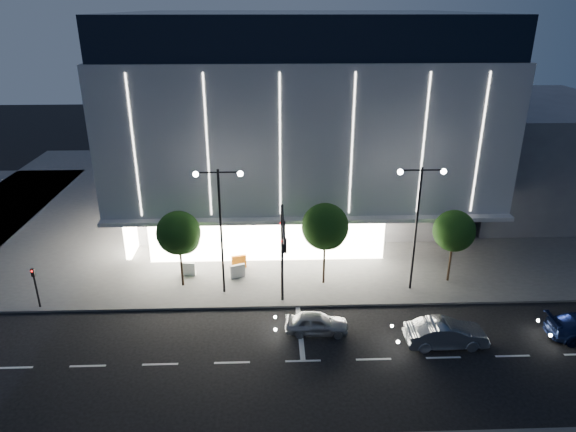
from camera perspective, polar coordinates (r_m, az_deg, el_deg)
The scene contains 16 objects.
ground at distance 31.18m, azimuth -2.28°, elevation -14.17°, with size 160.00×160.00×0.00m, color black.
sidewalk_museum at distance 52.61m, azimuth 3.18°, elevation 1.82°, with size 70.00×40.00×0.15m, color #474747.
museum at distance 48.31m, azimuth 1.16°, elevation 11.34°, with size 30.00×25.80×18.00m.
annex_building at distance 57.00m, azimuth 24.97°, elevation 6.57°, with size 16.00×20.00×10.00m, color #4C4C51.
traffic_mast at distance 31.45m, azimuth -0.59°, elevation -3.09°, with size 0.33×5.89×7.07m.
street_lamp_west at distance 33.66m, azimuth -7.54°, elevation 0.21°, with size 3.16×0.36×9.00m.
street_lamp_east at distance 34.88m, azimuth 14.23°, elevation 0.50°, with size 3.16×0.36×9.00m.
ped_signal_far at distance 37.21m, azimuth -26.27°, elevation -6.76°, with size 0.22×0.24×3.00m.
tree_left at distance 35.75m, azimuth -12.00°, elevation -2.09°, with size 3.02×3.02×5.72m.
tree_mid at distance 35.27m, azimuth 4.17°, elevation -1.45°, with size 3.25×3.25×6.15m.
tree_right at distance 37.49m, azimuth 17.97°, elevation -1.80°, with size 2.91×2.91×5.51m.
car_lead at distance 31.90m, azimuth 3.22°, elevation -11.79°, with size 1.56×3.87×1.32m, color #9C9FA3.
car_second at distance 32.11m, azimuth 17.12°, elevation -12.38°, with size 1.66×4.76×1.57m, color gray.
barrier_b at distance 38.49m, azimuth -11.02°, elevation -5.78°, with size 1.10×0.25×1.00m, color white.
barrier_c at distance 38.93m, azimuth -5.47°, elevation -5.09°, with size 1.10×0.25×1.00m, color #D3620B.
barrier_d at distance 37.67m, azimuth -5.62°, elevation -6.10°, with size 1.10×0.25×1.00m, color #B9B9B9.
Camera 1 is at (0.29, -25.02, 18.60)m, focal length 32.00 mm.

